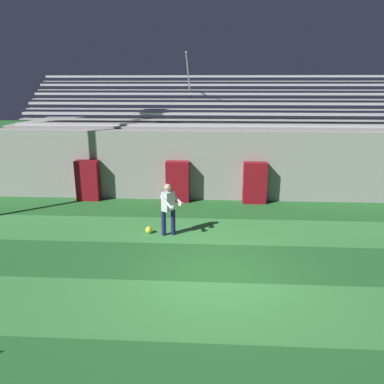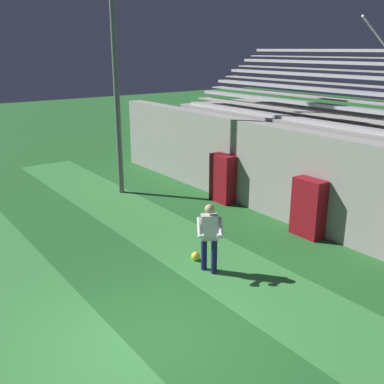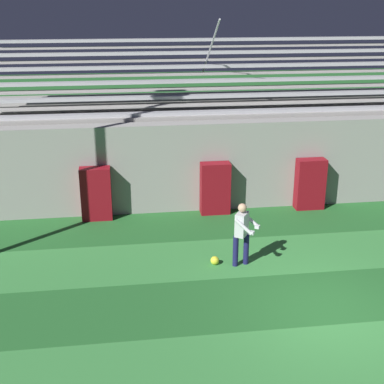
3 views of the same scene
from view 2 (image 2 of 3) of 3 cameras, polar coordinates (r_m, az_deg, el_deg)
name	(u,v)px [view 2 (image 2 of 3)]	position (r m, az deg, el deg)	size (l,w,h in m)	color
ground_plane	(156,340)	(8.53, -4.65, -18.26)	(80.00, 80.00, 0.00)	#236028
turf_stripe_mid	(72,376)	(8.00, -14.95, -21.67)	(28.00, 2.22, 0.01)	#38843D
turf_stripe_far	(268,291)	(10.07, 9.63, -12.34)	(28.00, 2.22, 0.01)	#38843D
back_wall	(373,198)	(12.22, 21.96, -0.76)	(24.00, 0.60, 2.80)	#999691
padding_pillar_gate_left	(308,208)	(12.79, 14.56, -1.96)	(0.91, 0.44, 1.64)	maroon
padding_pillar_far_left	(223,178)	(15.22, 3.90, 1.73)	(0.91, 0.44, 1.64)	maroon
floodlight_pole	(113,20)	(15.89, -10.00, 20.68)	(0.90, 0.36, 9.54)	slate
goalkeeper	(209,234)	(10.34, 2.22, -5.36)	(0.71, 0.74, 1.67)	#19194C
soccer_ball	(196,256)	(11.22, 0.47, -8.14)	(0.22, 0.22, 0.22)	yellow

